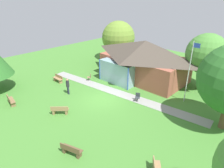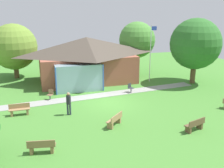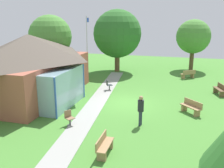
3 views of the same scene
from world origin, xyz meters
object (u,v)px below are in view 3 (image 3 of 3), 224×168
at_px(bench_mid_left, 104,146).
at_px(visitor_strolling_lawn, 141,108).
at_px(bench_front_center, 191,107).
at_px(bench_front_right, 220,90).
at_px(patio_chair_lawn_spare, 109,85).
at_px(tree_east_hedge, 117,34).
at_px(tree_behind_pavilion_right, 50,37).
at_px(tree_far_east, 193,37).
at_px(patio_chair_west, 69,118).
at_px(flagpole, 87,45).
at_px(bench_lawn_far_right, 188,74).
at_px(pavilion, 31,65).

height_order(bench_mid_left, visitor_strolling_lawn, visitor_strolling_lawn).
bearing_deg(bench_front_center, bench_front_right, -69.54).
distance_m(bench_mid_left, patio_chair_lawn_spare, 10.09).
relative_size(tree_east_hedge, tree_behind_pavilion_right, 1.10).
distance_m(bench_front_right, tree_far_east, 10.16).
bearing_deg(tree_behind_pavilion_right, patio_chair_west, -147.25).
relative_size(visitor_strolling_lawn, tree_east_hedge, 0.26).
xyz_separation_m(bench_mid_left, tree_behind_pavilion_right, (13.06, 9.67, 3.57)).
height_order(tree_east_hedge, tree_behind_pavilion_right, tree_east_hedge).
bearing_deg(bench_front_right, tree_east_hedge, 40.37).
height_order(flagpole, tree_far_east, flagpole).
relative_size(bench_lawn_far_right, bench_front_center, 1.05).
bearing_deg(tree_far_east, tree_east_hedge, 111.97).
bearing_deg(pavilion, tree_behind_pavilion_right, 16.04).
height_order(bench_front_right, tree_far_east, tree_far_east).
height_order(bench_mid_left, tree_east_hedge, tree_east_hedge).
bearing_deg(bench_lawn_far_right, pavilion, -179.47).
xyz_separation_m(patio_chair_lawn_spare, visitor_strolling_lawn, (-6.22, -3.72, 0.61)).
bearing_deg(bench_front_center, tree_behind_pavilion_right, 18.60).
bearing_deg(tree_behind_pavilion_right, tree_far_east, -62.19).
relative_size(bench_lawn_far_right, tree_far_east, 0.26).
bearing_deg(tree_behind_pavilion_right, bench_lawn_far_right, -78.40).
relative_size(pavilion, visitor_strolling_lawn, 6.18).
xyz_separation_m(bench_front_right, bench_front_center, (-4.70, 2.21, 0.00)).
distance_m(pavilion, bench_front_right, 14.61).
distance_m(bench_front_center, bench_mid_left, 7.26).
bearing_deg(tree_behind_pavilion_right, bench_front_center, -117.05).
bearing_deg(tree_east_hedge, tree_behind_pavilion_right, 124.87).
bearing_deg(patio_chair_lawn_spare, pavilion, -88.70).
bearing_deg(patio_chair_west, bench_front_center, 151.54).
distance_m(bench_lawn_far_right, tree_behind_pavilion_right, 14.06).
bearing_deg(bench_front_center, visitor_strolling_lawn, 89.68).
relative_size(visitor_strolling_lawn, tree_behind_pavilion_right, 0.29).
distance_m(pavilion, patio_chair_lawn_spare, 6.31).
relative_size(pavilion, bench_front_right, 6.88).
bearing_deg(tree_far_east, visitor_strolling_lawn, 170.04).
height_order(bench_lawn_far_right, tree_far_east, tree_far_east).
height_order(pavilion, patio_chair_lawn_spare, pavilion).
distance_m(bench_front_center, patio_chair_west, 7.62).
height_order(bench_front_center, patio_chair_west, patio_chair_west).
bearing_deg(pavilion, bench_front_center, -92.28).
xyz_separation_m(flagpole, tree_east_hedge, (4.01, -1.91, 0.83)).
distance_m(bench_mid_left, tree_far_east, 20.91).
xyz_separation_m(patio_chair_west, tree_far_east, (17.84, -6.79, 3.30)).
relative_size(pavilion, tree_behind_pavilion_right, 1.76).
xyz_separation_m(tree_east_hedge, tree_far_east, (3.18, -7.88, -0.38)).
xyz_separation_m(tree_east_hedge, tree_behind_pavilion_right, (-4.02, 5.76, -0.12)).
xyz_separation_m(bench_mid_left, patio_chair_west, (2.42, 2.83, 0.01)).
height_order(pavilion, tree_far_east, tree_far_east).
distance_m(bench_front_center, tree_east_hedge, 13.85).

